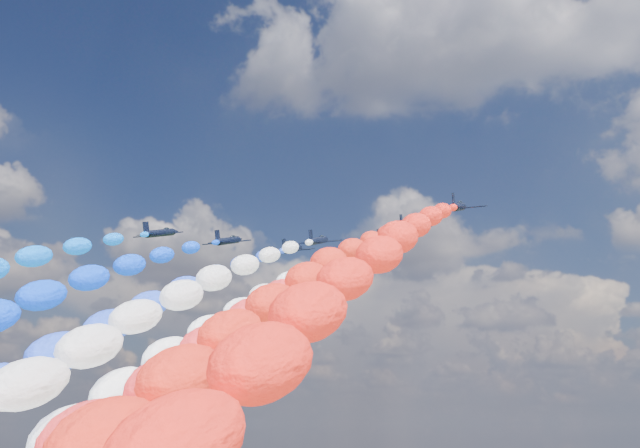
% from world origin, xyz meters
% --- Properties ---
extents(jet_0, '(9.20, 12.24, 5.67)m').
position_xyz_m(jet_0, '(-25.88, -6.80, 94.70)').
color(jet_0, black).
extents(jet_1, '(8.73, 11.90, 5.67)m').
position_xyz_m(jet_1, '(-17.26, 2.45, 94.70)').
color(jet_1, black).
extents(jet_2, '(8.82, 11.97, 5.67)m').
position_xyz_m(jet_2, '(-8.75, 12.58, 94.70)').
color(jet_2, black).
extents(trail_2, '(6.13, 117.55, 55.24)m').
position_xyz_m(trail_2, '(-8.75, -47.85, 68.78)').
color(trail_2, blue).
extents(jet_3, '(8.91, 12.04, 5.67)m').
position_xyz_m(jet_3, '(-1.76, 7.93, 94.70)').
color(jet_3, black).
extents(trail_3, '(6.13, 117.55, 55.24)m').
position_xyz_m(trail_3, '(-1.76, -52.50, 68.78)').
color(trail_3, white).
extents(jet_4, '(9.10, 12.17, 5.67)m').
position_xyz_m(jet_4, '(-0.92, 21.93, 94.70)').
color(jet_4, black).
extents(trail_4, '(6.13, 117.55, 55.24)m').
position_xyz_m(trail_4, '(-0.92, -38.50, 68.78)').
color(trail_4, white).
extents(jet_5, '(9.33, 12.33, 5.67)m').
position_xyz_m(jet_5, '(9.51, 11.45, 94.70)').
color(jet_5, black).
extents(trail_5, '(6.13, 117.55, 55.24)m').
position_xyz_m(trail_5, '(9.51, -48.98, 68.78)').
color(trail_5, '#F62B2E').
extents(jet_6, '(9.11, 12.18, 5.67)m').
position_xyz_m(jet_6, '(15.70, 3.40, 94.70)').
color(jet_6, black).
extents(trail_6, '(6.13, 117.55, 55.24)m').
position_xyz_m(trail_6, '(15.70, -57.03, 68.78)').
color(trail_6, red).
extents(jet_7, '(8.68, 11.87, 5.67)m').
position_xyz_m(jet_7, '(26.08, -5.63, 94.70)').
color(jet_7, black).
extents(trail_7, '(6.13, 117.55, 55.24)m').
position_xyz_m(trail_7, '(26.08, -66.06, 68.78)').
color(trail_7, red).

